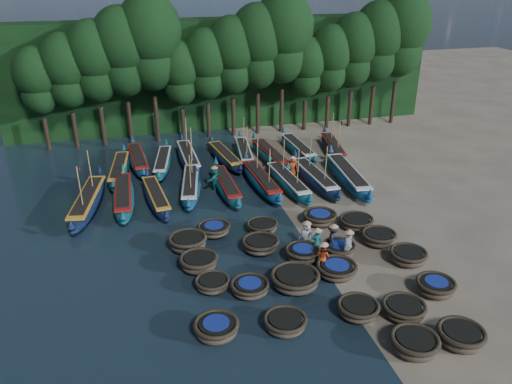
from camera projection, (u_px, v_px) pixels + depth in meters
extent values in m
plane|color=gray|center=(305.00, 241.00, 28.69)|extent=(120.00, 120.00, 0.00)
cube|color=black|center=(224.00, 74.00, 47.28)|extent=(40.00, 3.00, 10.00)
ellipsoid|color=brown|center=(414.00, 345.00, 20.31)|extent=(2.02, 2.02, 0.70)
torus|color=#372F20|center=(415.00, 339.00, 20.18)|extent=(2.04, 2.04, 0.21)
cylinder|color=black|center=(415.00, 338.00, 20.16)|extent=(1.53, 1.53, 0.06)
ellipsoid|color=brown|center=(460.00, 338.00, 20.71)|extent=(1.93, 1.93, 0.71)
torus|color=#372F20|center=(462.00, 332.00, 20.57)|extent=(2.02, 2.02, 0.21)
cylinder|color=black|center=(462.00, 331.00, 20.55)|extent=(1.51, 1.51, 0.06)
ellipsoid|color=brown|center=(216.00, 330.00, 21.20)|extent=(1.96, 1.96, 0.65)
torus|color=#372F20|center=(216.00, 324.00, 21.08)|extent=(1.98, 1.98, 0.20)
cylinder|color=black|center=(216.00, 323.00, 21.06)|extent=(1.49, 1.49, 0.06)
cylinder|color=navy|center=(216.00, 323.00, 21.04)|extent=(1.15, 1.15, 0.04)
ellipsoid|color=brown|center=(285.00, 324.00, 21.61)|extent=(2.05, 2.05, 0.57)
torus|color=#372F20|center=(285.00, 319.00, 21.50)|extent=(1.92, 1.92, 0.17)
cylinder|color=black|center=(285.00, 318.00, 21.49)|extent=(1.46, 1.46, 0.05)
ellipsoid|color=brown|center=(358.00, 311.00, 22.41)|extent=(2.33, 2.33, 0.63)
torus|color=#372F20|center=(359.00, 305.00, 22.29)|extent=(1.93, 1.93, 0.19)
cylinder|color=black|center=(359.00, 304.00, 22.27)|extent=(1.46, 1.46, 0.06)
ellipsoid|color=brown|center=(404.00, 311.00, 22.41)|extent=(2.42, 2.42, 0.62)
torus|color=#372F20|center=(404.00, 305.00, 22.29)|extent=(2.00, 2.00, 0.19)
cylinder|color=black|center=(405.00, 305.00, 22.28)|extent=(1.52, 1.52, 0.06)
ellipsoid|color=brown|center=(435.00, 288.00, 23.94)|extent=(1.96, 1.96, 0.66)
torus|color=#372F20|center=(436.00, 283.00, 23.81)|extent=(1.93, 1.93, 0.20)
cylinder|color=black|center=(436.00, 282.00, 23.79)|extent=(1.45, 1.45, 0.06)
cylinder|color=navy|center=(436.00, 281.00, 23.78)|extent=(1.11, 1.11, 0.04)
ellipsoid|color=brown|center=(213.00, 285.00, 24.27)|extent=(2.01, 2.01, 0.56)
torus|color=#372F20|center=(212.00, 280.00, 24.16)|extent=(1.73, 1.73, 0.17)
cylinder|color=black|center=(212.00, 280.00, 24.14)|extent=(1.31, 1.31, 0.05)
ellipsoid|color=brown|center=(250.00, 289.00, 23.95)|extent=(2.15, 2.15, 0.58)
torus|color=#372F20|center=(250.00, 284.00, 23.84)|extent=(1.91, 1.91, 0.18)
cylinder|color=black|center=(250.00, 283.00, 23.83)|extent=(1.46, 1.46, 0.05)
cylinder|color=navy|center=(250.00, 283.00, 23.81)|extent=(1.12, 1.12, 0.04)
ellipsoid|color=brown|center=(295.00, 281.00, 24.42)|extent=(2.75, 2.75, 0.72)
torus|color=#372F20|center=(295.00, 275.00, 24.28)|extent=(2.46, 2.46, 0.22)
cylinder|color=black|center=(295.00, 274.00, 24.26)|extent=(1.88, 1.88, 0.07)
ellipsoid|color=brown|center=(337.00, 271.00, 25.33)|extent=(2.54, 2.54, 0.62)
torus|color=#372F20|center=(337.00, 266.00, 25.21)|extent=(2.10, 2.10, 0.19)
cylinder|color=black|center=(337.00, 265.00, 25.19)|extent=(1.61, 1.61, 0.06)
cylinder|color=navy|center=(337.00, 265.00, 25.17)|extent=(1.23, 1.23, 0.04)
ellipsoid|color=brown|center=(408.00, 257.00, 26.43)|extent=(2.34, 2.34, 0.66)
torus|color=#372F20|center=(409.00, 252.00, 26.30)|extent=(2.00, 2.00, 0.20)
cylinder|color=black|center=(409.00, 252.00, 26.28)|extent=(1.51, 1.51, 0.06)
ellipsoid|color=brown|center=(199.00, 264.00, 25.82)|extent=(2.45, 2.45, 0.72)
torus|color=#372F20|center=(199.00, 258.00, 25.68)|extent=(2.04, 2.04, 0.22)
cylinder|color=black|center=(199.00, 257.00, 25.66)|extent=(1.53, 1.53, 0.07)
ellipsoid|color=brown|center=(261.00, 246.00, 27.52)|extent=(2.43, 2.43, 0.65)
torus|color=#372F20|center=(261.00, 241.00, 27.39)|extent=(2.10, 2.10, 0.20)
cylinder|color=black|center=(261.00, 240.00, 27.37)|extent=(1.59, 1.59, 0.06)
ellipsoid|color=brown|center=(303.00, 255.00, 26.65)|extent=(1.83, 1.83, 0.67)
torus|color=#372F20|center=(303.00, 250.00, 26.52)|extent=(1.93, 1.93, 0.20)
cylinder|color=black|center=(303.00, 249.00, 26.51)|extent=(1.45, 1.45, 0.06)
cylinder|color=navy|center=(303.00, 248.00, 26.49)|extent=(1.11, 1.11, 0.04)
ellipsoid|color=brown|center=(339.00, 250.00, 27.17)|extent=(2.13, 2.13, 0.61)
torus|color=#372F20|center=(339.00, 245.00, 27.05)|extent=(1.85, 1.85, 0.18)
cylinder|color=black|center=(339.00, 245.00, 27.03)|extent=(1.39, 1.39, 0.06)
cylinder|color=navy|center=(339.00, 244.00, 27.02)|extent=(1.07, 1.07, 0.04)
ellipsoid|color=brown|center=(379.00, 239.00, 28.23)|extent=(2.07, 2.07, 0.65)
torus|color=#372F20|center=(379.00, 234.00, 28.10)|extent=(2.00, 2.00, 0.20)
cylinder|color=black|center=(379.00, 233.00, 28.09)|extent=(1.51, 1.51, 0.06)
ellipsoid|color=brown|center=(188.00, 244.00, 27.64)|extent=(2.61, 2.61, 0.75)
torus|color=#372F20|center=(188.00, 238.00, 27.49)|extent=(2.17, 2.17, 0.23)
cylinder|color=black|center=(188.00, 237.00, 27.47)|extent=(1.62, 1.62, 0.07)
ellipsoid|color=brown|center=(214.00, 230.00, 29.20)|extent=(2.35, 2.35, 0.59)
torus|color=#372F20|center=(214.00, 226.00, 29.08)|extent=(1.93, 1.93, 0.18)
cylinder|color=black|center=(214.00, 226.00, 29.07)|extent=(1.47, 1.47, 0.05)
cylinder|color=navy|center=(214.00, 225.00, 29.05)|extent=(1.13, 1.13, 0.04)
ellipsoid|color=brown|center=(262.00, 228.00, 29.49)|extent=(2.22, 2.22, 0.58)
torus|color=#372F20|center=(262.00, 224.00, 29.37)|extent=(1.87, 1.87, 0.18)
cylinder|color=black|center=(262.00, 223.00, 29.36)|extent=(1.42, 1.42, 0.05)
ellipsoid|color=brown|center=(320.00, 219.00, 30.44)|extent=(2.57, 2.57, 0.64)
torus|color=#372F20|center=(320.00, 214.00, 30.31)|extent=(2.10, 2.10, 0.20)
cylinder|color=black|center=(320.00, 214.00, 30.30)|extent=(1.60, 1.60, 0.06)
cylinder|color=navy|center=(320.00, 213.00, 30.28)|extent=(1.23, 1.23, 0.04)
ellipsoid|color=brown|center=(356.00, 223.00, 29.99)|extent=(2.45, 2.45, 0.60)
torus|color=#372F20|center=(357.00, 219.00, 29.87)|extent=(2.07, 2.07, 0.18)
cylinder|color=black|center=(357.00, 218.00, 29.85)|extent=(1.59, 1.59, 0.05)
ellipsoid|color=#0F203A|center=(88.00, 202.00, 32.06)|extent=(2.88, 8.49, 1.04)
cone|color=#0F203A|center=(99.00, 169.00, 35.47)|extent=(0.46, 0.46, 0.63)
cone|color=#0F203A|center=(70.00, 224.00, 28.11)|extent=(0.46, 0.46, 0.52)
cube|color=gold|center=(87.00, 196.00, 31.88)|extent=(2.16, 6.57, 0.13)
cube|color=black|center=(87.00, 195.00, 31.84)|extent=(1.75, 5.70, 0.10)
cylinder|color=#997F4C|center=(90.00, 171.00, 32.51)|extent=(0.07, 0.25, 2.92)
cylinder|color=#997F4C|center=(80.00, 189.00, 29.95)|extent=(0.07, 0.25, 2.92)
plane|color=red|center=(80.00, 169.00, 29.43)|extent=(0.00, 0.37, 0.37)
ellipsoid|color=#0E5351|center=(124.00, 197.00, 32.91)|extent=(1.54, 7.87, 0.98)
cone|color=#0E5351|center=(123.00, 167.00, 36.02)|extent=(0.43, 0.43, 0.59)
cone|color=#0E5351|center=(122.00, 215.00, 29.28)|extent=(0.43, 0.43, 0.49)
cube|color=maroon|center=(123.00, 191.00, 32.73)|extent=(1.13, 6.10, 0.12)
cube|color=black|center=(123.00, 190.00, 32.70)|extent=(0.85, 5.31, 0.10)
ellipsoid|color=#0F203A|center=(156.00, 198.00, 32.91)|extent=(2.06, 7.23, 0.89)
cone|color=#0F203A|center=(147.00, 171.00, 35.63)|extent=(0.39, 0.39, 0.54)
cone|color=#0F203A|center=(166.00, 213.00, 29.73)|extent=(0.39, 0.39, 0.45)
cube|color=gold|center=(156.00, 192.00, 32.75)|extent=(1.54, 5.60, 0.11)
cube|color=black|center=(156.00, 191.00, 32.72)|extent=(1.22, 4.86, 0.09)
ellipsoid|color=navy|center=(191.00, 186.00, 34.54)|extent=(2.61, 7.70, 0.95)
cone|color=navy|center=(192.00, 159.00, 37.62)|extent=(0.42, 0.42, 0.57)
cone|color=navy|center=(188.00, 202.00, 30.96)|extent=(0.42, 0.42, 0.47)
cube|color=silver|center=(190.00, 181.00, 34.37)|extent=(1.96, 5.96, 0.11)
cube|color=black|center=(190.00, 180.00, 34.34)|extent=(1.58, 5.17, 0.09)
cylinder|color=#997F4C|center=(191.00, 160.00, 34.94)|extent=(0.07, 0.23, 2.65)
cylinder|color=#997F4C|center=(190.00, 174.00, 32.63)|extent=(0.07, 0.23, 2.65)
plane|color=red|center=(191.00, 157.00, 32.15)|extent=(0.00, 0.33, 0.33)
ellipsoid|color=#0E5351|center=(226.00, 186.00, 34.60)|extent=(1.46, 7.37, 0.92)
cone|color=#0E5351|center=(216.00, 160.00, 37.49)|extent=(0.40, 0.40, 0.55)
cone|color=#0E5351|center=(238.00, 200.00, 31.23)|extent=(0.40, 0.40, 0.46)
cube|color=maroon|center=(226.00, 181.00, 34.44)|extent=(1.07, 5.71, 0.11)
cube|color=black|center=(226.00, 180.00, 34.41)|extent=(0.81, 4.97, 0.09)
ellipsoid|color=navy|center=(261.00, 181.00, 35.26)|extent=(1.83, 7.93, 0.98)
cone|color=navy|center=(246.00, 155.00, 38.31)|extent=(0.43, 0.43, 0.59)
cone|color=navy|center=(280.00, 196.00, 31.69)|extent=(0.43, 0.43, 0.49)
cube|color=maroon|center=(261.00, 176.00, 35.08)|extent=(1.36, 6.15, 0.12)
cube|color=black|center=(261.00, 175.00, 35.05)|extent=(1.05, 5.35, 0.10)
cylinder|color=#997F4C|center=(257.00, 155.00, 35.65)|extent=(0.07, 0.23, 2.75)
cylinder|color=#997F4C|center=(269.00, 168.00, 33.35)|extent=(0.07, 0.23, 2.75)
plane|color=red|center=(272.00, 151.00, 32.89)|extent=(0.00, 0.34, 0.34)
ellipsoid|color=#0E5351|center=(288.00, 182.00, 35.11)|extent=(1.95, 7.74, 0.96)
cone|color=#0E5351|center=(270.00, 156.00, 38.06)|extent=(0.42, 0.42, 0.57)
cone|color=#0E5351|center=(310.00, 196.00, 31.66)|extent=(0.42, 0.42, 0.48)
cube|color=silver|center=(288.00, 177.00, 34.95)|extent=(1.45, 5.99, 0.11)
cube|color=black|center=(288.00, 176.00, 34.91)|extent=(1.13, 5.21, 0.10)
cylinder|color=#997F4C|center=(284.00, 156.00, 35.49)|extent=(0.07, 0.23, 2.68)
cylinder|color=#997F4C|center=(298.00, 169.00, 33.27)|extent=(0.07, 0.23, 2.68)
plane|color=red|center=(301.00, 153.00, 32.82)|extent=(0.00, 0.33, 0.33)
ellipsoid|color=#0F203A|center=(315.00, 178.00, 35.78)|extent=(1.86, 7.90, 0.98)
cone|color=#0F203A|center=(295.00, 152.00, 38.81)|extent=(0.43, 0.43, 0.59)
cone|color=#0F203A|center=(339.00, 192.00, 32.23)|extent=(0.43, 0.43, 0.49)
cube|color=silver|center=(315.00, 173.00, 35.60)|extent=(1.38, 6.12, 0.12)
cube|color=black|center=(315.00, 172.00, 35.57)|extent=(1.07, 5.32, 0.10)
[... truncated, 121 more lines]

